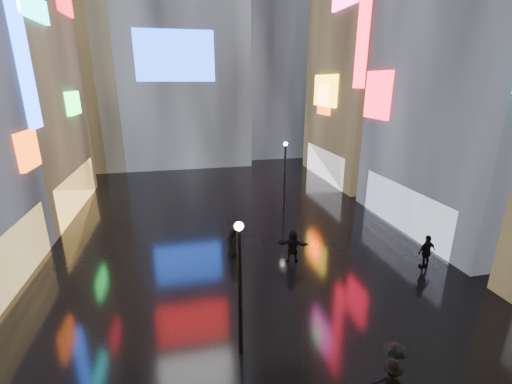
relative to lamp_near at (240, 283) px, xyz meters
name	(u,v)px	position (x,y,z in m)	size (l,w,h in m)	color
ground	(231,226)	(1.35, 11.53, -2.94)	(140.00, 140.00, 0.00)	black
building_right_far	(382,31)	(17.33, 21.53, 11.03)	(10.28, 12.00, 28.00)	black
tower_flank_right	(267,21)	(10.35, 37.53, 14.06)	(12.00, 12.00, 34.00)	black
tower_flank_left	(71,48)	(-12.65, 33.53, 10.06)	(10.00, 10.00, 26.00)	black
lamp_near	(240,283)	(0.00, 0.00, 0.00)	(0.30, 0.30, 5.20)	black
lamp_far	(285,171)	(6.00, 14.32, 0.00)	(0.30, 0.30, 5.20)	black
pedestrian_2	(391,384)	(4.04, -3.07, -2.11)	(1.07, 0.62, 1.66)	black
pedestrian_3	(427,251)	(10.67, 3.88, -2.01)	(1.09, 0.45, 1.86)	black
pedestrian_4	(233,242)	(0.86, 7.36, -2.10)	(0.82, 0.54, 1.69)	black
pedestrian_5	(293,246)	(3.96, 6.03, -2.03)	(1.70, 0.54, 1.84)	black
umbrella_1	(395,353)	(4.04, -3.07, -0.99)	(0.68, 0.68, 0.60)	black
umbrella_2	(232,222)	(0.86, 7.36, -0.86)	(0.87, 0.89, 0.80)	black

